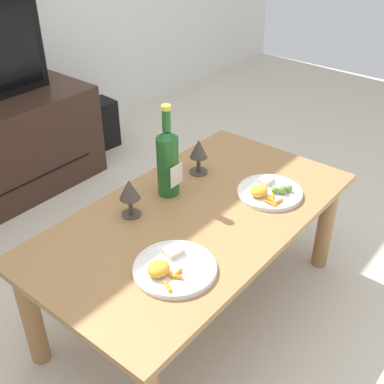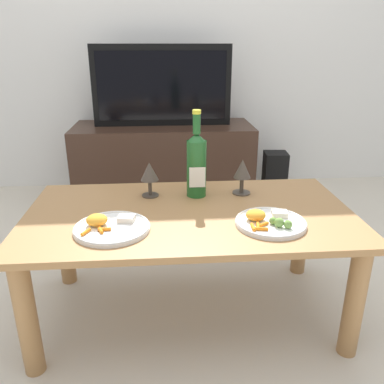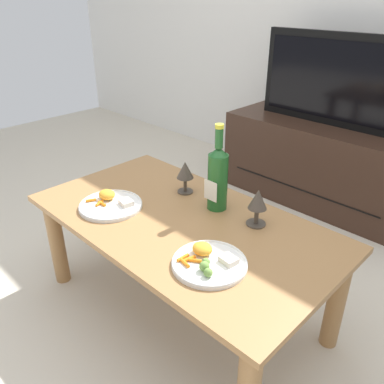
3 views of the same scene
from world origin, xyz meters
name	(u,v)px [view 3 (image 3 of 3)]	position (x,y,z in m)	size (l,w,h in m)	color
ground_plane	(183,307)	(0.00, 0.00, 0.00)	(6.40, 6.40, 0.00)	beige
dining_table	(182,235)	(0.00, 0.00, 0.39)	(1.26, 0.69, 0.47)	#9E7042
tv_stand	(322,163)	(-0.09, 1.38, 0.27)	(1.26, 0.50, 0.53)	#382319
tv_screen	(335,80)	(-0.09, 1.38, 0.81)	(0.95, 0.05, 0.54)	black
wine_bottle	(218,176)	(0.04, 0.17, 0.62)	(0.08, 0.08, 0.36)	#1E5923
goblet_left	(185,172)	(-0.16, 0.18, 0.57)	(0.08, 0.08, 0.15)	#473D33
goblet_right	(258,202)	(0.24, 0.18, 0.57)	(0.08, 0.08, 0.15)	#473D33
dinner_plate_left	(111,204)	(-0.29, -0.14, 0.48)	(0.27, 0.27, 0.05)	white
dinner_plate_right	(209,261)	(0.28, -0.14, 0.48)	(0.25, 0.25, 0.05)	white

